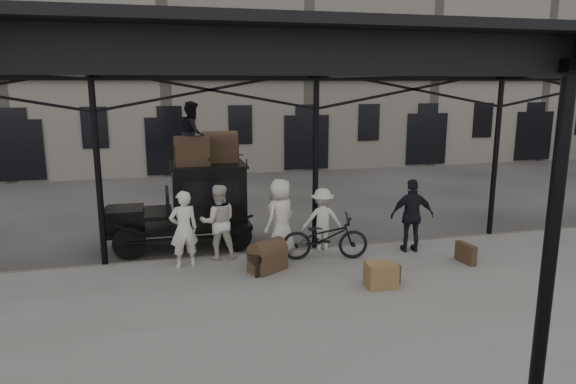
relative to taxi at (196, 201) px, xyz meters
name	(u,v)px	position (x,y,z in m)	size (l,w,h in m)	color
ground	(342,282)	(2.81, -3.34, -1.20)	(120.00, 120.00, 0.00)	#383533
platform	(380,320)	(2.81, -5.34, -1.13)	(28.00, 8.00, 0.15)	slate
canopy	(383,58)	(2.81, -5.07, 3.39)	(22.50, 9.00, 4.74)	black
building_frontage	(227,28)	(2.81, 14.66, 5.80)	(64.00, 8.00, 14.00)	slate
taxi	(196,201)	(0.00, 0.00, 0.00)	(3.65, 1.55, 2.18)	black
porter_left	(184,229)	(-0.42, -1.95, -0.18)	(0.64, 0.42, 1.75)	silver
porter_midleft	(218,222)	(0.39, -1.54, -0.17)	(0.86, 0.67, 1.76)	beige
porter_centre	(281,216)	(1.88, -1.54, -0.14)	(0.89, 0.58, 1.83)	beige
porter_official	(412,216)	(5.01, -2.18, -0.15)	(1.05, 0.44, 1.80)	black
porter_right	(322,219)	(2.93, -1.54, -0.28)	(1.00, 0.58, 1.55)	beige
bicycle	(325,237)	(2.79, -2.21, -0.52)	(0.70, 2.02, 1.06)	black
porter_roof	(193,133)	(-0.03, -0.10, 1.77)	(0.77, 0.60, 1.58)	black
steamer_trunk_roof_near	(192,153)	(-0.08, -0.25, 1.29)	(0.85, 0.52, 0.62)	#4B2F23
steamer_trunk_roof_far	(220,149)	(0.67, 0.20, 1.31)	(0.91, 0.56, 0.67)	#4B2F23
steamer_trunk_platform	(267,258)	(1.33, -2.65, -0.76)	(0.80, 0.49, 0.59)	#4B2F23
wicker_hamper	(381,275)	(3.37, -4.10, -0.80)	(0.60, 0.45, 0.50)	olive
suitcase_upright	(466,253)	(5.86, -3.24, -0.83)	(0.15, 0.60, 0.45)	#4B2F23
suitcase_flat	(387,276)	(3.52, -4.05, -0.85)	(0.60, 0.15, 0.40)	#4B2F23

